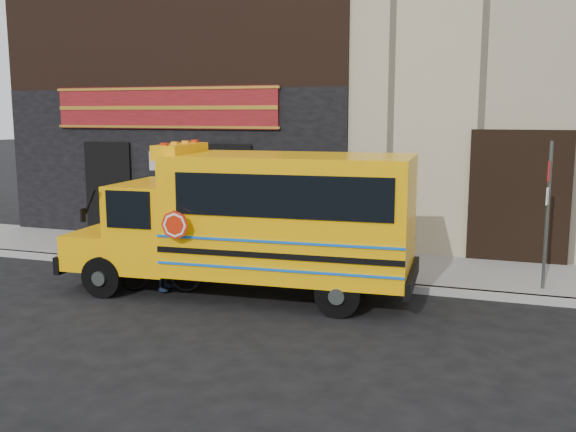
# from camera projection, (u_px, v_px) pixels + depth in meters

# --- Properties ---
(ground) EXTENTS (120.00, 120.00, 0.00)m
(ground) POSITION_uv_depth(u_px,v_px,m) (269.00, 321.00, 10.95)
(ground) COLOR black
(ground) RESTS_ON ground
(curb) EXTENTS (40.00, 0.20, 0.15)m
(curb) POSITION_uv_depth(u_px,v_px,m) (313.00, 280.00, 13.36)
(curb) COLOR #999994
(curb) RESTS_ON ground
(sidewalk) EXTENTS (40.00, 3.00, 0.15)m
(sidewalk) POSITION_uv_depth(u_px,v_px,m) (332.00, 264.00, 14.76)
(sidewalk) COLOR slate
(sidewalk) RESTS_ON ground
(building) EXTENTS (20.00, 10.70, 12.00)m
(building) POSITION_uv_depth(u_px,v_px,m) (386.00, 27.00, 19.74)
(building) COLOR tan
(building) RESTS_ON sidewalk
(school_bus) EXTENTS (7.02, 2.69, 2.92)m
(school_bus) POSITION_uv_depth(u_px,v_px,m) (258.00, 218.00, 12.33)
(school_bus) COLOR black
(school_bus) RESTS_ON ground
(sign_pole) EXTENTS (0.08, 0.26, 3.00)m
(sign_pole) POSITION_uv_depth(u_px,v_px,m) (547.00, 212.00, 12.20)
(sign_pole) COLOR #454D48
(sign_pole) RESTS_ON ground
(bicycle) EXTENTS (1.84, 0.87, 1.06)m
(bicycle) POSITION_uv_depth(u_px,v_px,m) (159.00, 266.00, 12.66)
(bicycle) COLOR black
(bicycle) RESTS_ON ground
(cyclist) EXTENTS (0.53, 0.69, 1.68)m
(cyclist) POSITION_uv_depth(u_px,v_px,m) (164.00, 250.00, 12.63)
(cyclist) COLOR black
(cyclist) RESTS_ON ground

